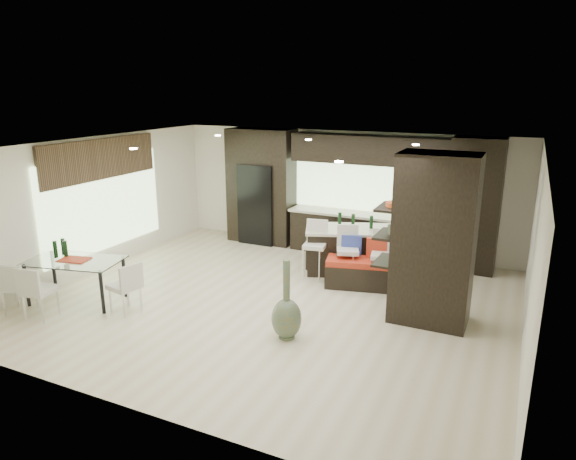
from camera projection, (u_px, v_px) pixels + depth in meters
The scene contains 22 objects.
ground at pixel (274, 301), 9.02m from camera, with size 8.00×8.00×0.00m, color beige.
back_wall at pixel (342, 190), 11.71m from camera, with size 8.00×0.02×2.70m, color white.
left_wall at pixel (95, 205), 10.29m from camera, with size 0.02×7.00×2.70m, color white.
right_wall at pixel (533, 260), 7.02m from camera, with size 0.02×7.00×2.70m, color white.
ceiling at pixel (272, 147), 8.29m from camera, with size 8.00×7.00×0.02m, color white.
window_left at pixel (104, 203), 10.45m from camera, with size 0.04×3.20×1.90m, color #B2D199.
window_back at pixel (367, 184), 11.37m from camera, with size 3.40×0.04×1.20m, color #B2D199.
stone_accent at pixel (101, 159), 10.20m from camera, with size 0.08×3.00×0.80m, color brown.
ceiling_spots at pixel (279, 147), 8.52m from camera, with size 4.00×3.00×0.02m, color white.
back_cabinetry at pixel (359, 195), 11.22m from camera, with size 6.80×0.68×2.70m, color black.
refrigerator at pixel (261, 203), 12.26m from camera, with size 0.90×0.68×1.90m, color black.
partition_column at pixel (434, 240), 7.94m from camera, with size 1.20×0.80×2.70m, color black.
kitchen_island at pixel (360, 250), 10.37m from camera, with size 2.17×0.93×0.90m, color black.
stool_left at pixel (315, 256), 9.96m from camera, with size 0.41×0.41×0.93m, color silver.
stool_mid at pixel (347, 261), 9.70m from camera, with size 0.40×0.40×0.91m, color silver.
stool_right at pixel (382, 266), 9.43m from camera, with size 0.40×0.40×0.91m, color silver.
bench at pixel (364, 273), 9.59m from camera, with size 1.42×0.55×0.55m, color black.
floor_vase at pixel (286, 300), 7.56m from camera, with size 0.45×0.45×1.23m, color #4D5D42, non-canonical shape.
dining_table at pixel (77, 281), 8.93m from camera, with size 1.58×0.89×0.76m, color white.
chair_near at pixel (40, 294), 8.26m from camera, with size 0.45×0.45×0.84m, color silver.
chair_far at pixel (19, 289), 8.47m from camera, with size 0.45×0.45×0.83m, color silver.
chair_end at pixel (125, 290), 8.48m from camera, with size 0.44×0.44×0.81m, color silver.
Camera 1 is at (3.78, -7.45, 3.65)m, focal length 32.00 mm.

